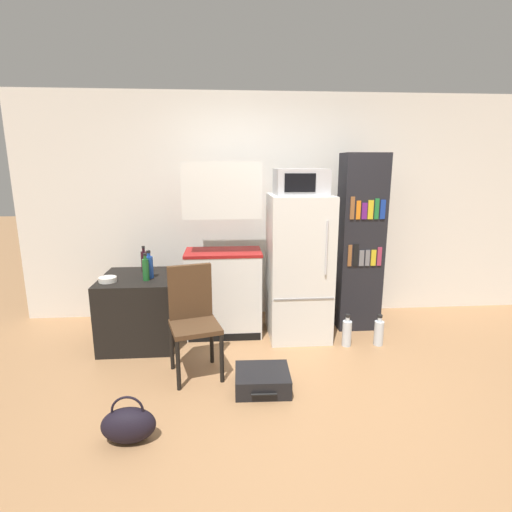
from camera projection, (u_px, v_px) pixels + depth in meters
name	position (u px, v px, depth m)	size (l,w,h in m)	color
ground_plane	(310.00, 401.00, 3.12)	(24.00, 24.00, 0.00)	#A3754C
wall_back	(295.00, 207.00, 4.78)	(6.40, 0.10, 2.60)	white
side_table	(140.00, 309.00, 4.10)	(0.72, 0.78, 0.70)	black
kitchen_hutch	(223.00, 259.00, 4.21)	(0.80, 0.47, 1.83)	silver
refrigerator	(299.00, 267.00, 4.19)	(0.63, 0.68, 1.50)	silver
microwave	(301.00, 182.00, 3.99)	(0.51, 0.44, 0.26)	#B7B7BC
bookshelf	(360.00, 243.00, 4.36)	(0.46, 0.33, 1.92)	black
bottle_wine_dark	(144.00, 261.00, 4.19)	(0.06, 0.06, 0.27)	black
bottle_green_tall	(146.00, 269.00, 3.86)	(0.06, 0.06, 0.27)	#1E6028
bottle_blue_soda	(149.00, 266.00, 3.94)	(0.08, 0.08, 0.28)	#1E47A3
bowl	(108.00, 279.00, 3.83)	(0.17, 0.17, 0.05)	silver
chair	(193.00, 312.00, 3.46)	(0.49, 0.49, 0.95)	black
suitcase_large_flat	(262.00, 380.00, 3.27)	(0.46, 0.43, 0.15)	black
handbag	(128.00, 425.00, 2.64)	(0.36, 0.20, 0.33)	black
water_bottle_front	(379.00, 332.00, 4.06)	(0.10, 0.10, 0.32)	silver
water_bottle_middle	(347.00, 332.00, 4.04)	(0.09, 0.09, 0.34)	silver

